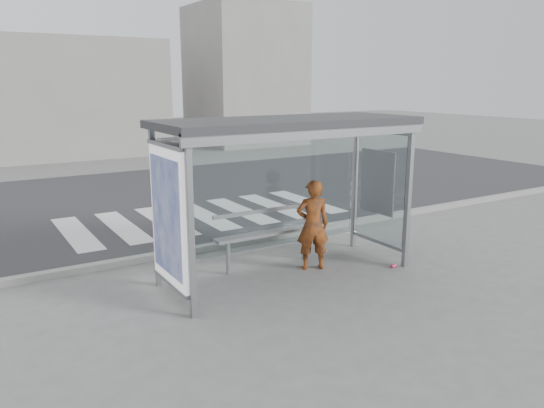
{
  "coord_description": "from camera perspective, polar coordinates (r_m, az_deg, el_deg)",
  "views": [
    {
      "loc": [
        -4.6,
        -7.05,
        3.17
      ],
      "look_at": [
        -0.19,
        0.2,
        1.22
      ],
      "focal_mm": 35.0,
      "sensor_mm": 36.0,
      "label": 1
    }
  ],
  "objects": [
    {
      "name": "road",
      "position": [
        15.12,
        -12.93,
        0.53
      ],
      "size": [
        30.0,
        10.0,
        0.01
      ],
      "primitive_type": "cube",
      "color": "#2D2D30",
      "rests_on": "ground"
    },
    {
      "name": "ground",
      "position": [
        8.99,
        1.69,
        -7.68
      ],
      "size": [
        80.0,
        80.0,
        0.0
      ],
      "primitive_type": "plane",
      "color": "#62625F",
      "rests_on": "ground"
    },
    {
      "name": "building_right",
      "position": [
        28.5,
        -2.95,
        13.6
      ],
      "size": [
        5.0,
        5.0,
        7.0
      ],
      "primitive_type": "cube",
      "color": "gray",
      "rests_on": "ground"
    },
    {
      "name": "bus_shelter",
      "position": [
        8.36,
        -0.59,
        4.8
      ],
      "size": [
        4.25,
        1.65,
        2.62
      ],
      "color": "gray",
      "rests_on": "ground"
    },
    {
      "name": "bench",
      "position": [
        9.24,
        -0.53,
        -3.16
      ],
      "size": [
        1.98,
        0.24,
        1.03
      ],
      "color": "gray",
      "rests_on": "ground"
    },
    {
      "name": "building_center",
      "position": [
        25.47,
        -21.33,
        10.58
      ],
      "size": [
        8.0,
        5.0,
        5.0
      ],
      "primitive_type": "cube",
      "color": "gray",
      "rests_on": "ground"
    },
    {
      "name": "person",
      "position": [
        9.1,
        4.4,
        -2.26
      ],
      "size": [
        0.67,
        0.56,
        1.57
      ],
      "primitive_type": "imported",
      "rotation": [
        0.0,
        0.0,
        2.75
      ],
      "color": "orange",
      "rests_on": "ground"
    },
    {
      "name": "crosswalk",
      "position": [
        13.01,
        -7.3,
        -1.24
      ],
      "size": [
        6.55,
        3.0,
        0.0
      ],
      "color": "silver",
      "rests_on": "ground"
    },
    {
      "name": "curb",
      "position": [
        10.57,
        -4.09,
        -4.18
      ],
      "size": [
        30.0,
        0.18,
        0.12
      ],
      "primitive_type": "cube",
      "color": "gray",
      "rests_on": "ground"
    },
    {
      "name": "soda_can",
      "position": [
        9.58,
        12.95,
        -6.51
      ],
      "size": [
        0.13,
        0.08,
        0.07
      ],
      "primitive_type": "cylinder",
      "rotation": [
        0.0,
        1.57,
        0.13
      ],
      "color": "#DC4071",
      "rests_on": "ground"
    }
  ]
}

